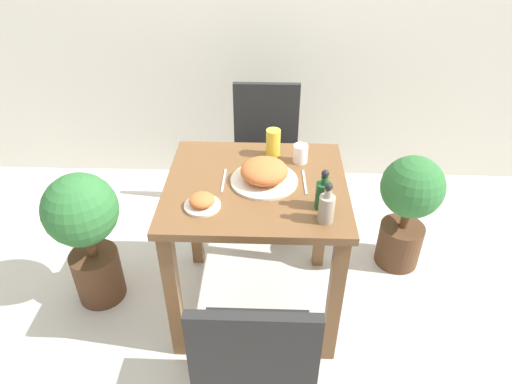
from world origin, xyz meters
name	(u,v)px	position (x,y,z in m)	size (l,w,h in m)	color
ground_plane	(256,301)	(0.00, 0.00, 0.00)	(16.00, 16.00, 0.00)	beige
dining_table	(256,209)	(0.00, 0.00, 0.62)	(0.80, 0.73, 0.77)	brown
chair_near	(255,364)	(0.02, -0.72, 0.50)	(0.42, 0.42, 0.88)	black
chair_far	(266,151)	(0.03, 0.76, 0.50)	(0.42, 0.42, 0.88)	black
food_plate	(264,173)	(0.04, 0.01, 0.82)	(0.30, 0.30, 0.10)	beige
side_plate	(202,202)	(-0.21, -0.18, 0.80)	(0.15, 0.15, 0.06)	beige
drink_cup	(300,154)	(0.20, 0.19, 0.82)	(0.07, 0.07, 0.09)	white
juice_glass	(273,143)	(0.07, 0.24, 0.84)	(0.07, 0.07, 0.14)	gold
sauce_bottle	(327,207)	(0.28, -0.26, 0.84)	(0.06, 0.06, 0.18)	gray
condiment_bottle	(323,193)	(0.28, -0.17, 0.84)	(0.06, 0.06, 0.18)	#194C23
fork_utensil	(224,180)	(-0.14, 0.01, 0.77)	(0.01, 0.18, 0.00)	silver
spoon_utensil	(305,182)	(0.21, 0.01, 0.77)	(0.01, 0.19, 0.00)	silver
potted_plant_left	(86,229)	(-0.84, 0.02, 0.46)	(0.36, 0.36, 0.76)	#51331E
potted_plant_right	(408,205)	(0.82, 0.35, 0.41)	(0.34, 0.34, 0.70)	#51331E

